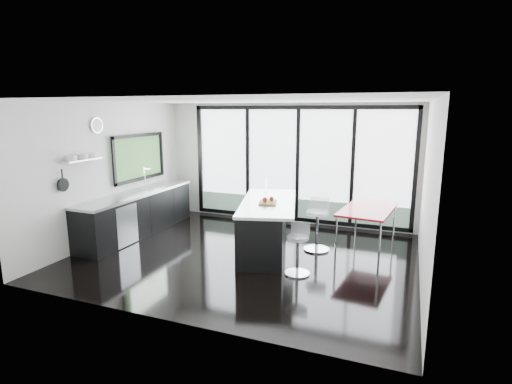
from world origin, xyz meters
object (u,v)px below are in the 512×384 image
at_px(bar_stool_near, 297,255).
at_px(bar_stool_far, 317,231).
at_px(island, 264,225).
at_px(red_table, 367,229).

height_order(bar_stool_near, bar_stool_far, bar_stool_far).
distance_m(island, bar_stool_far, 1.01).
height_order(bar_stool_near, red_table, red_table).
xyz_separation_m(island, red_table, (1.82, 0.73, -0.08)).
height_order(island, bar_stool_near, island).
distance_m(bar_stool_near, bar_stool_far, 1.24).
xyz_separation_m(bar_stool_far, red_table, (0.87, 0.39, 0.02)).
bearing_deg(bar_stool_far, red_table, 21.59).
relative_size(bar_stool_near, bar_stool_far, 0.85).
distance_m(island, bar_stool_near, 1.29).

